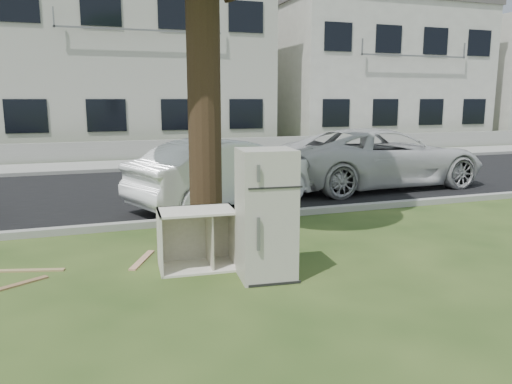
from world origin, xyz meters
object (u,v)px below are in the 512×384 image
object	(u,v)px
cabinet	(197,239)
car_right	(381,158)
car_center	(229,172)
fridge	(266,215)

from	to	relation	value
cabinet	car_right	world-z (taller)	car_right
cabinet	car_right	size ratio (longest dim) A/B	0.19
cabinet	car_center	xyz separation A→B (m)	(1.49, 3.66, 0.31)
fridge	car_center	bearing A→B (deg)	85.63
cabinet	car_center	bearing A→B (deg)	72.00
car_center	fridge	bearing A→B (deg)	148.19
fridge	cabinet	distance (m)	1.05
fridge	cabinet	bearing A→B (deg)	144.66
car_center	cabinet	bearing A→B (deg)	136.07
car_center	car_right	distance (m)	4.41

